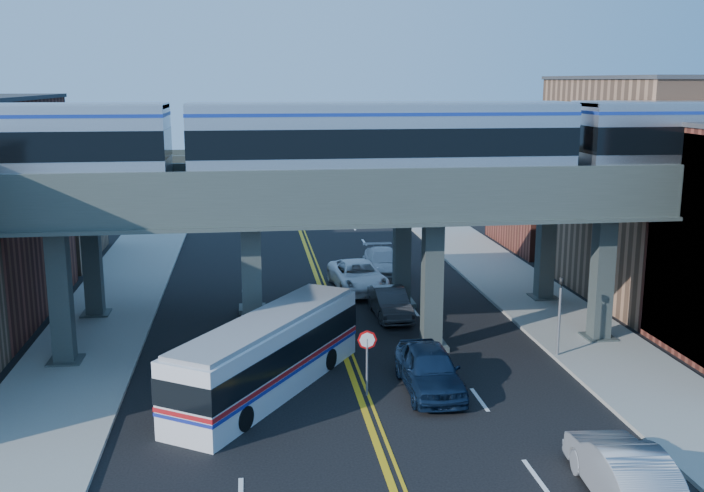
% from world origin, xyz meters
% --- Properties ---
extents(ground, '(120.00, 120.00, 0.00)m').
position_xyz_m(ground, '(0.00, 0.00, 0.00)').
color(ground, black).
rests_on(ground, ground).
extents(sidewalk_west, '(5.00, 70.00, 0.16)m').
position_xyz_m(sidewalk_west, '(-11.50, 10.00, 0.08)').
color(sidewalk_west, gray).
rests_on(sidewalk_west, ground).
extents(sidewalk_east, '(5.00, 70.00, 0.16)m').
position_xyz_m(sidewalk_east, '(11.50, 10.00, 0.08)').
color(sidewalk_east, gray).
rests_on(sidewalk_east, ground).
extents(building_west_c, '(8.00, 10.00, 8.00)m').
position_xyz_m(building_west_c, '(-18.50, 29.00, 4.00)').
color(building_west_c, '#976B4E').
rests_on(building_west_c, ground).
extents(building_east_b, '(8.00, 14.00, 12.00)m').
position_xyz_m(building_east_b, '(18.50, 16.00, 6.00)').
color(building_east_b, '#976B4E').
rests_on(building_east_b, ground).
extents(building_east_c, '(8.00, 10.00, 9.00)m').
position_xyz_m(building_east_c, '(18.50, 29.00, 4.50)').
color(building_east_c, brown).
rests_on(building_east_c, ground).
extents(elevated_viaduct_near, '(52.00, 3.60, 7.40)m').
position_xyz_m(elevated_viaduct_near, '(0.00, 8.00, 6.47)').
color(elevated_viaduct_near, '#3B4543').
rests_on(elevated_viaduct_near, ground).
extents(elevated_viaduct_far, '(52.00, 3.60, 7.40)m').
position_xyz_m(elevated_viaduct_far, '(0.00, 15.00, 6.47)').
color(elevated_viaduct_far, '#3B4543').
rests_on(elevated_viaduct_far, ground).
extents(transit_train, '(50.51, 3.17, 3.70)m').
position_xyz_m(transit_train, '(1.68, 8.00, 9.40)').
color(transit_train, black).
rests_on(transit_train, elevated_viaduct_near).
extents(stop_sign, '(0.76, 0.09, 2.63)m').
position_xyz_m(stop_sign, '(0.30, 3.00, 1.76)').
color(stop_sign, slate).
rests_on(stop_sign, ground).
extents(traffic_signal, '(0.15, 0.18, 4.10)m').
position_xyz_m(traffic_signal, '(9.20, 6.00, 2.30)').
color(traffic_signal, slate).
rests_on(traffic_signal, ground).
extents(transit_bus, '(7.98, 10.51, 2.82)m').
position_xyz_m(transit_bus, '(-3.44, 3.99, 1.45)').
color(transit_bus, silver).
rests_on(transit_bus, ground).
extents(car_lane_a, '(2.14, 5.27, 1.79)m').
position_xyz_m(car_lane_a, '(2.80, 3.15, 0.90)').
color(car_lane_a, '#0E1E36').
rests_on(car_lane_a, ground).
extents(car_lane_b, '(1.74, 4.62, 1.51)m').
position_xyz_m(car_lane_b, '(3.02, 12.96, 0.75)').
color(car_lane_b, '#313134').
rests_on(car_lane_b, ground).
extents(car_lane_c, '(3.23, 6.09, 1.63)m').
position_xyz_m(car_lane_c, '(2.14, 18.63, 0.82)').
color(car_lane_c, white).
rests_on(car_lane_c, ground).
extents(car_lane_d, '(2.27, 5.50, 1.59)m').
position_xyz_m(car_lane_d, '(4.21, 21.86, 0.80)').
color(car_lane_d, '#B2B1B6').
rests_on(car_lane_d, ground).
extents(car_parked_curb, '(2.24, 5.47, 1.76)m').
position_xyz_m(car_parked_curb, '(6.50, -5.59, 0.88)').
color(car_parked_curb, '#98989C').
rests_on(car_parked_curb, ground).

